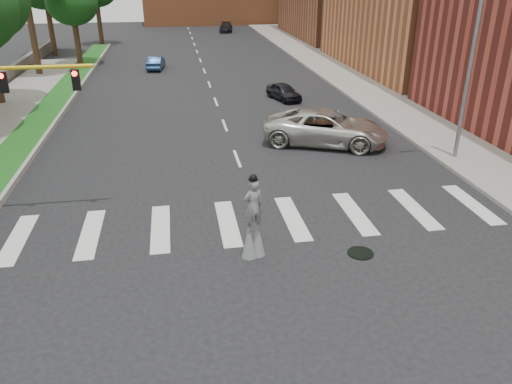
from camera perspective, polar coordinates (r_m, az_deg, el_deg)
name	(u,v)px	position (r m, az deg, el deg)	size (l,w,h in m)	color
ground_plane	(265,233)	(18.69, 1.03, -4.68)	(160.00, 160.00, 0.00)	black
grass_median	(52,107)	(38.10, -22.32, 9.00)	(2.00, 60.00, 0.25)	#165018
median_curb	(67,106)	(37.88, -20.76, 9.18)	(0.20, 60.00, 0.28)	#999893
sidewalk_right	(355,81)	(44.80, 11.28, 12.37)	(5.00, 90.00, 0.18)	gray
manhole	(360,253)	(17.77, 11.85, -6.85)	(0.90, 0.90, 0.04)	black
streetlight	(469,63)	(26.41, 23.16, 13.40)	(2.05, 0.20, 9.00)	slate
stilt_performer	(253,224)	(16.70, -0.31, -3.65)	(0.83, 0.62, 3.02)	#342315
suv_crossing	(326,128)	(28.06, 8.02, 7.30)	(3.13, 6.78, 1.88)	beige
car_near	(284,92)	(37.73, 3.19, 11.38)	(1.43, 3.55, 1.21)	black
car_mid	(156,63)	(50.34, -11.36, 14.28)	(1.32, 3.80, 1.25)	navy
car_far	(226,27)	(79.30, -3.45, 18.28)	(1.88, 4.64, 1.35)	black
tree_6	(72,4)	(53.85, -20.29, 19.53)	(4.85, 4.85, 7.92)	#342315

